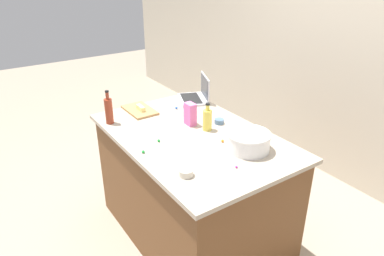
{
  "coord_description": "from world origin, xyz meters",
  "views": [
    {
      "loc": [
        1.89,
        -1.28,
        2.04
      ],
      "look_at": [
        0.0,
        0.0,
        0.95
      ],
      "focal_mm": 33.41,
      "sensor_mm": 36.0,
      "label": 1
    }
  ],
  "objects": [
    {
      "name": "candy_6",
      "position": [
        0.22,
        0.11,
        0.91
      ],
      "size": [
        0.02,
        0.02,
        0.02
      ],
      "primitive_type": "sphere",
      "color": "orange",
      "rests_on": "island_counter"
    },
    {
      "name": "wall_back",
      "position": [
        0.0,
        1.72,
        1.3
      ],
      "size": [
        8.0,
        0.1,
        2.6
      ],
      "primitive_type": "cube",
      "color": "beige",
      "rests_on": "ground"
    },
    {
      "name": "candy_2",
      "position": [
        -0.46,
        0.16,
        0.91
      ],
      "size": [
        0.02,
        0.02,
        0.02
      ],
      "primitive_type": "sphere",
      "color": "blue",
      "rests_on": "island_counter"
    },
    {
      "name": "bottle_oil",
      "position": [
        0.0,
        0.13,
        0.98
      ],
      "size": [
        0.07,
        0.07,
        0.21
      ],
      "color": "#DBC64C",
      "rests_on": "island_counter"
    },
    {
      "name": "ground_plane",
      "position": [
        0.0,
        0.0,
        0.0
      ],
      "size": [
        12.0,
        12.0,
        0.0
      ],
      "primitive_type": "plane",
      "color": "gray"
    },
    {
      "name": "candy_4",
      "position": [
        0.05,
        -0.41,
        0.91
      ],
      "size": [
        0.02,
        0.02,
        0.02
      ],
      "primitive_type": "sphere",
      "color": "green",
      "rests_on": "island_counter"
    },
    {
      "name": "island_counter",
      "position": [
        0.0,
        0.0,
        0.45
      ],
      "size": [
        1.5,
        0.97,
        0.9
      ],
      "color": "brown",
      "rests_on": "ground"
    },
    {
      "name": "ramekin_small",
      "position": [
        -0.04,
        0.27,
        0.92
      ],
      "size": [
        0.07,
        0.07,
        0.04
      ],
      "primitive_type": "cylinder",
      "color": "slate",
      "rests_on": "island_counter"
    },
    {
      "name": "candy_3",
      "position": [
        0.52,
        -0.03,
        0.91
      ],
      "size": [
        0.02,
        0.02,
        0.02
      ],
      "primitive_type": "sphere",
      "color": "#CC3399",
      "rests_on": "island_counter"
    },
    {
      "name": "butter_stick_left",
      "position": [
        -0.57,
        -0.12,
        0.94
      ],
      "size": [
        0.11,
        0.04,
        0.04
      ],
      "primitive_type": "cube",
      "rotation": [
        0.0,
        0.0,
        -0.04
      ],
      "color": "#F4E58C",
      "rests_on": "cutting_board"
    },
    {
      "name": "candy_bag",
      "position": [
        -0.15,
        0.08,
        0.99
      ],
      "size": [
        0.09,
        0.06,
        0.17
      ],
      "primitive_type": "cube",
      "color": "pink",
      "rests_on": "island_counter"
    },
    {
      "name": "ramekin_medium",
      "position": [
        0.42,
        -0.33,
        0.92
      ],
      "size": [
        0.08,
        0.08,
        0.04
      ],
      "primitive_type": "cylinder",
      "color": "beige",
      "rests_on": "island_counter"
    },
    {
      "name": "candy_0",
      "position": [
        -0.43,
        0.35,
        0.91
      ],
      "size": [
        0.02,
        0.02,
        0.02
      ],
      "primitive_type": "sphere",
      "color": "yellow",
      "rests_on": "island_counter"
    },
    {
      "name": "mixing_bowl_large",
      "position": [
        0.39,
        0.18,
        0.97
      ],
      "size": [
        0.29,
        0.29,
        0.12
      ],
      "color": "white",
      "rests_on": "island_counter"
    },
    {
      "name": "candy_5",
      "position": [
        -0.03,
        -0.25,
        0.91
      ],
      "size": [
        0.02,
        0.02,
        0.02
      ],
      "primitive_type": "sphere",
      "color": "green",
      "rests_on": "island_counter"
    },
    {
      "name": "candy_1",
      "position": [
        -0.33,
        0.15,
        0.91
      ],
      "size": [
        0.02,
        0.02,
        0.02
      ],
      "primitive_type": "sphere",
      "color": "green",
      "rests_on": "island_counter"
    },
    {
      "name": "laptop",
      "position": [
        -0.54,
        0.41,
        0.95
      ],
      "size": [
        0.37,
        0.33,
        0.22
      ],
      "color": "#B7B7BC",
      "rests_on": "island_counter"
    },
    {
      "name": "cutting_board",
      "position": [
        -0.59,
        -0.12,
        0.91
      ],
      "size": [
        0.32,
        0.2,
        0.02
      ],
      "primitive_type": "cube",
      "color": "#AD7F4C",
      "rests_on": "island_counter"
    },
    {
      "name": "bottle_soy",
      "position": [
        -0.51,
        -0.41,
        1.01
      ],
      "size": [
        0.06,
        0.06,
        0.26
      ],
      "color": "maroon",
      "rests_on": "island_counter"
    },
    {
      "name": "ramekin_wide",
      "position": [
        0.18,
        0.3,
        0.93
      ],
      "size": [
        0.11,
        0.11,
        0.05
      ],
      "primitive_type": "cylinder",
      "color": "beige",
      "rests_on": "island_counter"
    }
  ]
}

